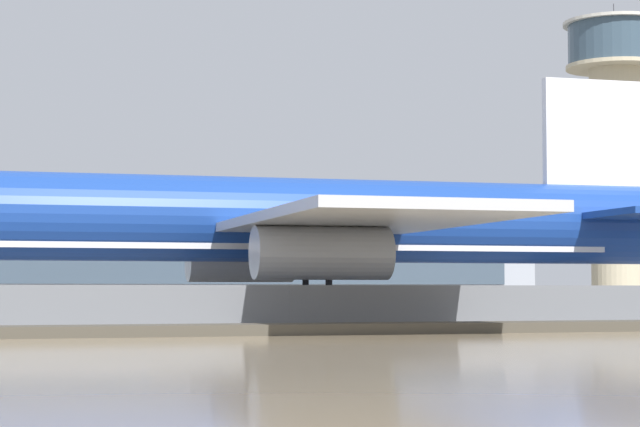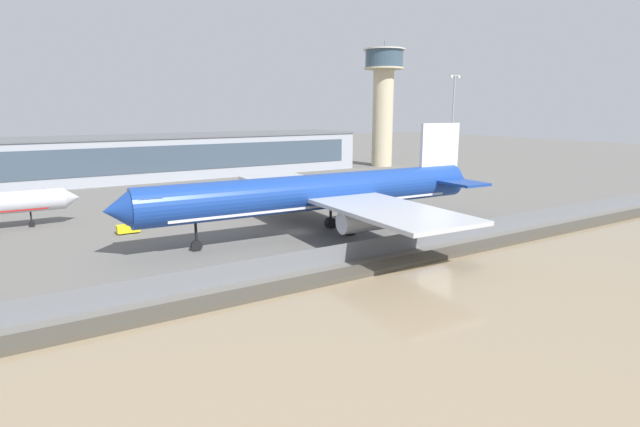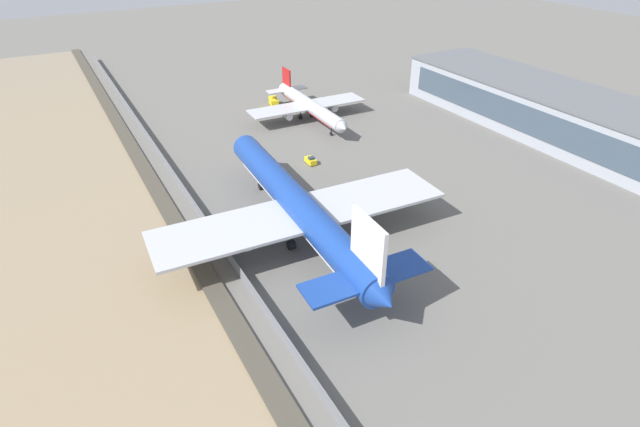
{
  "view_description": "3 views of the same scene",
  "coord_description": "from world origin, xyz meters",
  "views": [
    {
      "loc": [
        -17.87,
        -75.42,
        2.06
      ],
      "look_at": [
        5.96,
        -2.72,
        6.74
      ],
      "focal_mm": 70.0,
      "sensor_mm": 36.0,
      "label": 1
    },
    {
      "loc": [
        -35.7,
        -63.27,
        18.02
      ],
      "look_at": [
        3.06,
        -1.51,
        2.78
      ],
      "focal_mm": 28.0,
      "sensor_mm": 36.0,
      "label": 2
    },
    {
      "loc": [
        67.52,
        -34.77,
        48.62
      ],
      "look_at": [
        4.52,
        0.48,
        4.52
      ],
      "focal_mm": 28.0,
      "sensor_mm": 36.0,
      "label": 3
    }
  ],
  "objects": [
    {
      "name": "cargo_jet_blue",
      "position": [
        2.99,
        -2.78,
        6.08
      ],
      "size": [
        58.24,
        50.31,
        15.93
      ],
      "color": "#193D93",
      "rests_on": "ground"
    },
    {
      "name": "control_tower",
      "position": [
        67.49,
        63.45,
        22.51
      ],
      "size": [
        13.0,
        13.0,
        38.87
      ],
      "color": "#C6B793",
      "rests_on": "ground"
    },
    {
      "name": "baggage_tug",
      "position": [
        -21.6,
        12.7,
        0.81
      ],
      "size": [
        3.23,
        1.66,
        1.8
      ],
      "color": "yellow",
      "rests_on": "ground"
    },
    {
      "name": "shoreline_seawall",
      "position": [
        0.0,
        -20.5,
        0.25
      ],
      "size": [
        320.0,
        3.0,
        0.5
      ],
      "color": "#474238",
      "rests_on": "ground"
    },
    {
      "name": "terminal_building",
      "position": [
        2.34,
        73.98,
        5.66
      ],
      "size": [
        107.06,
        22.5,
        11.3
      ],
      "color": "#9EA3AD",
      "rests_on": "ground"
    },
    {
      "name": "perimeter_fence",
      "position": [
        0.0,
        -16.0,
        1.14
      ],
      "size": [
        280.0,
        0.1,
        2.29
      ],
      "color": "slate",
      "rests_on": "ground"
    },
    {
      "name": "ground_plane",
      "position": [
        0.0,
        0.0,
        0.0
      ],
      "size": [
        500.0,
        500.0,
        0.0
      ],
      "primitive_type": "plane",
      "color": "#66635E"
    },
    {
      "name": "apron_light_mast_apron_west",
      "position": [
        52.67,
        19.74,
        14.25
      ],
      "size": [
        3.2,
        0.4,
        25.85
      ],
      "color": "#93969B",
      "rests_on": "ground"
    }
  ]
}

